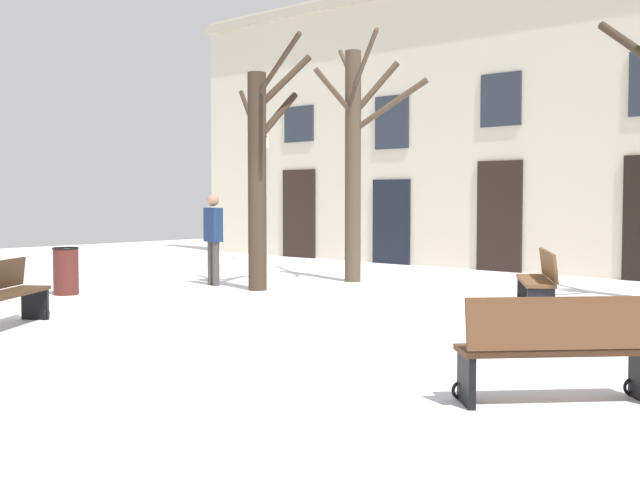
{
  "coord_description": "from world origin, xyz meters",
  "views": [
    {
      "loc": [
        9.4,
        -8.81,
        1.75
      ],
      "look_at": [
        0.0,
        1.6,
        1.0
      ],
      "focal_mm": 44.8,
      "sensor_mm": 36.0,
      "label": 1
    }
  ],
  "objects_px": {
    "tree_right_of_center": "(355,155)",
    "litter_bin": "(66,271)",
    "tree_center": "(260,170)",
    "bench_far_corner": "(558,348)",
    "bench_by_litter_bin": "(539,280)",
    "streetlamp": "(262,182)",
    "bench_near_center_tree": "(4,293)",
    "person_crossing_plaza": "(213,234)"
  },
  "relations": [
    {
      "from": "person_crossing_plaza",
      "to": "tree_right_of_center",
      "type": "bearing_deg",
      "value": 64.21
    },
    {
      "from": "streetlamp",
      "to": "tree_center",
      "type": "bearing_deg",
      "value": -44.25
    },
    {
      "from": "bench_by_litter_bin",
      "to": "tree_right_of_center",
      "type": "bearing_deg",
      "value": -138.97
    },
    {
      "from": "tree_right_of_center",
      "to": "tree_center",
      "type": "height_order",
      "value": "tree_right_of_center"
    },
    {
      "from": "litter_bin",
      "to": "bench_near_center_tree",
      "type": "distance_m",
      "value": 3.68
    },
    {
      "from": "tree_right_of_center",
      "to": "person_crossing_plaza",
      "type": "xyz_separation_m",
      "value": [
        -1.63,
        -2.42,
        -1.6
      ]
    },
    {
      "from": "bench_far_corner",
      "to": "bench_near_center_tree",
      "type": "distance_m",
      "value": 7.37
    },
    {
      "from": "bench_far_corner",
      "to": "person_crossing_plaza",
      "type": "xyz_separation_m",
      "value": [
        -9.16,
        3.99,
        0.54
      ]
    },
    {
      "from": "streetlamp",
      "to": "bench_near_center_tree",
      "type": "height_order",
      "value": "streetlamp"
    },
    {
      "from": "tree_right_of_center",
      "to": "tree_center",
      "type": "bearing_deg",
      "value": -99.32
    },
    {
      "from": "tree_right_of_center",
      "to": "tree_center",
      "type": "distance_m",
      "value": 2.4
    },
    {
      "from": "tree_center",
      "to": "bench_far_corner",
      "type": "relative_size",
      "value": 2.97
    },
    {
      "from": "tree_center",
      "to": "bench_far_corner",
      "type": "bearing_deg",
      "value": -27.24
    },
    {
      "from": "litter_bin",
      "to": "person_crossing_plaza",
      "type": "bearing_deg",
      "value": 73.53
    },
    {
      "from": "tree_right_of_center",
      "to": "bench_by_litter_bin",
      "type": "bearing_deg",
      "value": -15.74
    },
    {
      "from": "litter_bin",
      "to": "person_crossing_plaza",
      "type": "distance_m",
      "value": 2.93
    },
    {
      "from": "tree_right_of_center",
      "to": "tree_center",
      "type": "relative_size",
      "value": 1.1
    },
    {
      "from": "litter_bin",
      "to": "tree_center",
      "type": "bearing_deg",
      "value": 54.07
    },
    {
      "from": "bench_near_center_tree",
      "to": "person_crossing_plaza",
      "type": "relative_size",
      "value": 0.88
    },
    {
      "from": "bench_by_litter_bin",
      "to": "bench_near_center_tree",
      "type": "bearing_deg",
      "value": -68.95
    },
    {
      "from": "bench_by_litter_bin",
      "to": "bench_far_corner",
      "type": "height_order",
      "value": "bench_far_corner"
    },
    {
      "from": "tree_right_of_center",
      "to": "litter_bin",
      "type": "bearing_deg",
      "value": -115.25
    },
    {
      "from": "bench_by_litter_bin",
      "to": "litter_bin",
      "type": "bearing_deg",
      "value": -95.44
    },
    {
      "from": "bench_by_litter_bin",
      "to": "bench_near_center_tree",
      "type": "height_order",
      "value": "bench_by_litter_bin"
    },
    {
      "from": "bench_far_corner",
      "to": "bench_near_center_tree",
      "type": "relative_size",
      "value": 0.97
    },
    {
      "from": "streetlamp",
      "to": "bench_far_corner",
      "type": "xyz_separation_m",
      "value": [
        12.48,
        -8.52,
        -1.68
      ]
    },
    {
      "from": "tree_right_of_center",
      "to": "bench_near_center_tree",
      "type": "distance_m",
      "value": 7.97
    },
    {
      "from": "litter_bin",
      "to": "bench_by_litter_bin",
      "type": "bearing_deg",
      "value": 27.78
    },
    {
      "from": "tree_right_of_center",
      "to": "bench_near_center_tree",
      "type": "xyz_separation_m",
      "value": [
        0.27,
        -7.67,
        -2.15
      ]
    },
    {
      "from": "tree_center",
      "to": "litter_bin",
      "type": "xyz_separation_m",
      "value": [
        -2.06,
        -2.84,
        -1.83
      ]
    },
    {
      "from": "streetlamp",
      "to": "litter_bin",
      "type": "bearing_deg",
      "value": -71.03
    },
    {
      "from": "bench_far_corner",
      "to": "streetlamp",
      "type": "bearing_deg",
      "value": -81.06
    },
    {
      "from": "tree_center",
      "to": "bench_near_center_tree",
      "type": "height_order",
      "value": "tree_center"
    },
    {
      "from": "streetlamp",
      "to": "litter_bin",
      "type": "height_order",
      "value": "streetlamp"
    },
    {
      "from": "litter_bin",
      "to": "bench_by_litter_bin",
      "type": "xyz_separation_m",
      "value": [
        7.25,
        3.82,
        0.05
      ]
    },
    {
      "from": "bench_near_center_tree",
      "to": "bench_by_litter_bin",
      "type": "bearing_deg",
      "value": -71.04
    },
    {
      "from": "bench_by_litter_bin",
      "to": "person_crossing_plaza",
      "type": "bearing_deg",
      "value": -113.82
    },
    {
      "from": "litter_bin",
      "to": "bench_by_litter_bin",
      "type": "height_order",
      "value": "bench_by_litter_bin"
    },
    {
      "from": "litter_bin",
      "to": "bench_far_corner",
      "type": "height_order",
      "value": "bench_far_corner"
    },
    {
      "from": "bench_far_corner",
      "to": "bench_near_center_tree",
      "type": "xyz_separation_m",
      "value": [
        -7.26,
        -1.25,
        -0.01
      ]
    },
    {
      "from": "tree_right_of_center",
      "to": "litter_bin",
      "type": "distance_m",
      "value": 6.13
    },
    {
      "from": "litter_bin",
      "to": "tree_right_of_center",
      "type": "bearing_deg",
      "value": 64.75
    }
  ]
}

